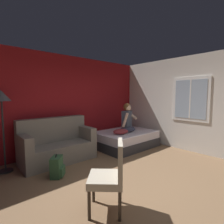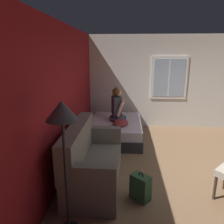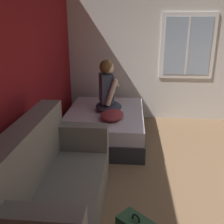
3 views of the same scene
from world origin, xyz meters
name	(u,v)px [view 2 (image 2 of 3)]	position (x,y,z in m)	size (l,w,h in m)	color
ground_plane	(212,174)	(0.00, 0.00, 0.00)	(40.00, 40.00, 0.00)	brown
wall_back_accent	(60,101)	(0.00, 2.81, 1.35)	(10.48, 0.16, 2.70)	maroon
wall_side_with_window	(182,82)	(2.82, 0.01, 1.35)	(0.19, 6.86, 2.70)	silver
bed	(115,130)	(1.67, 1.90, 0.24)	(1.81, 1.34, 0.48)	#2D2D33
couch	(91,162)	(-0.41, 2.20, 0.39)	(1.70, 0.83, 1.04)	slate
person_seated	(117,107)	(1.71, 1.85, 0.84)	(0.62, 0.57, 0.88)	#383D51
backpack	(141,188)	(-0.79, 1.38, 0.19)	(0.35, 0.35, 0.46)	#2D5133
throw_pillow	(121,123)	(1.31, 1.74, 0.55)	(0.48, 0.36, 0.14)	#993338
cell_phone	(128,125)	(1.35, 1.58, 0.48)	(0.07, 0.14, 0.01)	#B7B7BC
floor_lamp	(63,125)	(-1.50, 2.32, 1.43)	(0.36, 0.36, 1.70)	black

